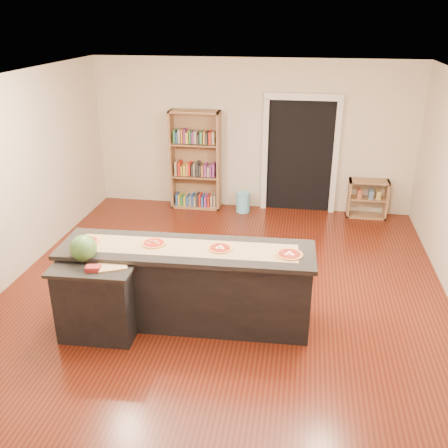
% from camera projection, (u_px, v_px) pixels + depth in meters
% --- Properties ---
extents(room, '(6.00, 7.00, 2.80)m').
position_uv_depth(room, '(221.00, 200.00, 6.13)').
color(room, beige).
rests_on(room, ground).
extents(doorway, '(1.40, 0.09, 2.21)m').
position_uv_depth(doorway, '(300.00, 149.00, 9.22)').
color(doorway, black).
rests_on(doorway, room).
extents(kitchen_island, '(3.01, 0.81, 0.99)m').
position_uv_depth(kitchen_island, '(187.00, 284.00, 6.02)').
color(kitchen_island, black).
rests_on(kitchen_island, ground).
extents(side_counter, '(0.93, 0.68, 0.92)m').
position_uv_depth(side_counter, '(98.00, 298.00, 5.80)').
color(side_counter, black).
rests_on(side_counter, ground).
extents(bookshelf, '(0.94, 0.33, 1.88)m').
position_uv_depth(bookshelf, '(195.00, 160.00, 9.44)').
color(bookshelf, '#966D49').
rests_on(bookshelf, ground).
extents(low_shelf, '(0.71, 0.31, 0.71)m').
position_uv_depth(low_shelf, '(367.00, 199.00, 9.21)').
color(low_shelf, '#966D49').
rests_on(low_shelf, ground).
extents(waste_bin, '(0.26, 0.26, 0.38)m').
position_uv_depth(waste_bin, '(243.00, 202.00, 9.51)').
color(waste_bin, '#69C0EA').
rests_on(waste_bin, ground).
extents(kraft_paper, '(2.63, 0.57, 0.00)m').
position_uv_depth(kraft_paper, '(186.00, 248.00, 5.83)').
color(kraft_paper, '#9F8152').
rests_on(kraft_paper, kitchen_island).
extents(watermelon, '(0.30, 0.30, 0.30)m').
position_uv_depth(watermelon, '(84.00, 248.00, 5.63)').
color(watermelon, '#144214').
rests_on(watermelon, side_counter).
extents(cutting_board, '(0.38, 0.33, 0.02)m').
position_uv_depth(cutting_board, '(112.00, 267.00, 5.52)').
color(cutting_board, tan).
rests_on(cutting_board, side_counter).
extents(package_red, '(0.17, 0.14, 0.06)m').
position_uv_depth(package_red, '(93.00, 268.00, 5.45)').
color(package_red, maroon).
rests_on(package_red, side_counter).
extents(package_teal, '(0.14, 0.14, 0.05)m').
position_uv_depth(package_teal, '(121.00, 259.00, 5.66)').
color(package_teal, '#195966').
rests_on(package_teal, side_counter).
extents(pizza_a, '(0.28, 0.28, 0.02)m').
position_uv_depth(pizza_a, '(88.00, 241.00, 5.97)').
color(pizza_a, '#B27D44').
rests_on(pizza_a, kitchen_island).
extents(pizza_b, '(0.29, 0.29, 0.02)m').
position_uv_depth(pizza_b, '(154.00, 243.00, 5.91)').
color(pizza_b, '#B27D44').
rests_on(pizza_b, kitchen_island).
extents(pizza_c, '(0.30, 0.30, 0.02)m').
position_uv_depth(pizza_c, '(220.00, 248.00, 5.79)').
color(pizza_c, '#B27D44').
rests_on(pizza_c, kitchen_island).
extents(pizza_d, '(0.33, 0.33, 0.02)m').
position_uv_depth(pizza_d, '(289.00, 254.00, 5.65)').
color(pizza_d, '#B27D44').
rests_on(pizza_d, kitchen_island).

